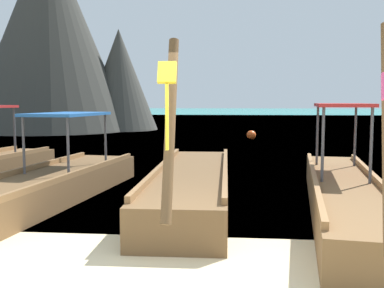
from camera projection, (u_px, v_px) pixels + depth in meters
The scene contains 7 objects.
ground at pixel (161, 283), 4.71m from camera, with size 120.00×120.00×0.00m, color beige.
sea_water at pixel (227, 114), 65.84m from camera, with size 120.00×120.00×0.00m, color teal.
longtail_boat_turquoise_ribbon at pixel (51, 184), 8.66m from camera, with size 2.02×6.42×2.40m.
longtail_boat_yellow_ribbon at pixel (193, 185), 8.58m from camera, with size 1.41×7.06×2.68m.
longtail_boat_pink_ribbon at pixel (344, 194), 7.61m from camera, with size 2.04×7.37×2.67m.
karst_rock at pixel (57, 36), 29.36m from camera, with size 12.20×10.51×13.51m.
mooring_buoy_near at pixel (251, 135), 22.36m from camera, with size 0.47×0.47×0.47m.
Camera 1 is at (0.74, -4.50, 1.92)m, focal length 41.70 mm.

